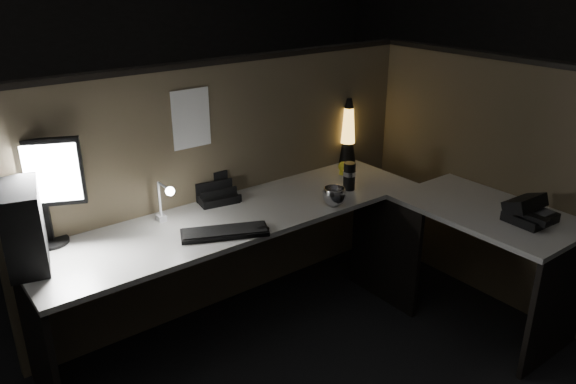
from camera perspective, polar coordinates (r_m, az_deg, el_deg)
floor at (r=3.18m, az=4.12°, el=-17.26°), size 6.00×6.00×0.00m
room_shell at (r=2.49m, az=5.17°, el=12.89°), size 6.00×6.00×6.00m
partition_back at (r=3.44m, az=-5.79°, el=0.51°), size 2.66×0.06×1.50m
partition_right at (r=3.77m, az=18.78°, el=1.34°), size 0.06×1.66×1.50m
desk at (r=3.12m, az=3.82°, el=-5.32°), size 2.60×1.60×0.73m
pc_tower at (r=2.80m, az=-25.25°, el=-3.17°), size 0.25×0.39×0.38m
monitor at (r=2.93m, az=-23.96°, el=0.93°), size 0.39×0.21×0.53m
keyboard at (r=2.90m, az=-6.45°, el=-4.11°), size 0.47×0.32×0.02m
mouse at (r=2.90m, az=-2.65°, el=-3.83°), size 0.09×0.07×0.03m
clip_lamp at (r=2.99m, az=-12.36°, el=-0.88°), size 0.05×0.19×0.24m
organizer at (r=3.30m, az=-7.39°, el=-0.21°), size 0.25×0.23×0.17m
lava_lamp at (r=3.88m, az=6.10°, el=5.65°), size 0.12×0.12×0.45m
travel_mug at (r=3.44m, az=6.25°, el=1.60°), size 0.08×0.08×0.17m
steel_mug at (r=3.22m, az=4.72°, el=-0.46°), size 0.17×0.17×0.11m
figurine at (r=3.69m, az=5.61°, el=2.60°), size 0.06×0.06×0.06m
pinned_paper at (r=3.15m, az=-9.81°, el=7.34°), size 0.23×0.00×0.33m
desk_phone at (r=3.28m, az=23.22°, el=-1.81°), size 0.24×0.26×0.14m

